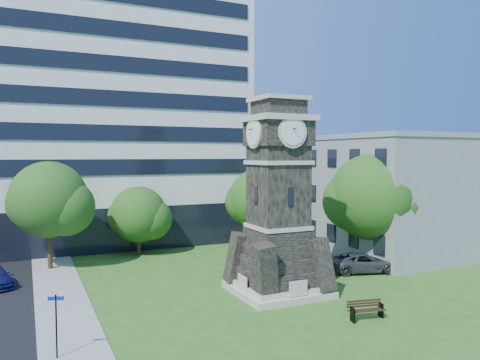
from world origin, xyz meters
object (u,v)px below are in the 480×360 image
car_east_lot (364,262)px  street_sign (56,319)px  park_bench (366,309)px  clock_tower (278,209)px

car_east_lot → street_sign: bearing=122.6°
park_bench → street_sign: bearing=-174.7°
clock_tower → car_east_lot: (8.33, 1.86, -4.57)m
clock_tower → car_east_lot: 9.68m
street_sign → car_east_lot: bearing=34.7°
clock_tower → car_east_lot: size_ratio=2.38×
car_east_lot → park_bench: bearing=157.2°
clock_tower → park_bench: bearing=-72.9°
car_east_lot → park_bench: 10.27m
car_east_lot → clock_tower: bearing=118.6°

